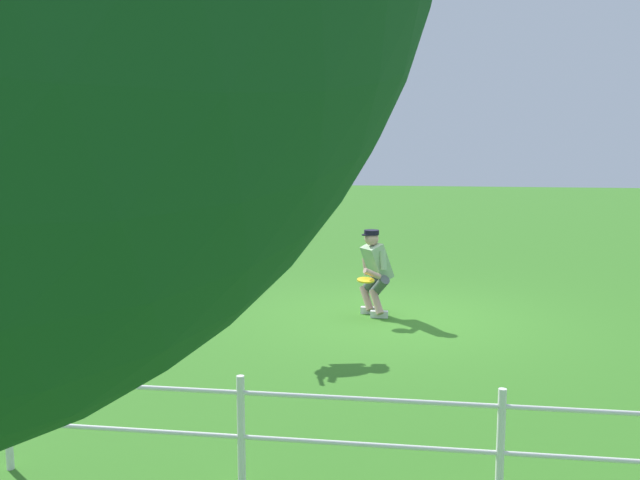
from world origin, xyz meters
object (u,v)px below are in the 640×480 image
(person, at_px, (375,270))
(frisbee_flying, at_px, (264,198))
(frisbee_held, at_px, (366,280))
(dog, at_px, (252,221))

(person, distance_m, frisbee_flying, 2.17)
(person, relative_size, frisbee_held, 5.13)
(dog, height_order, frisbee_flying, frisbee_flying)
(person, height_order, frisbee_held, person)
(frisbee_flying, distance_m, frisbee_held, 1.97)
(frisbee_flying, bearing_deg, dog, 69.71)
(person, height_order, dog, dog)
(person, distance_m, frisbee_held, 0.40)
(frisbee_flying, xyz_separation_m, frisbee_held, (-1.29, -0.83, -1.23))
(person, bearing_deg, frisbee_flying, 4.62)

